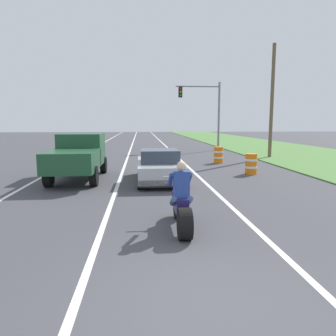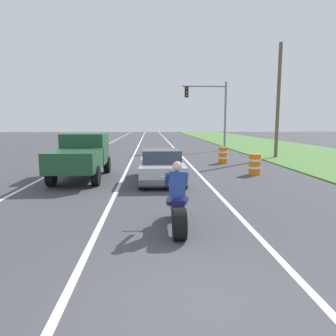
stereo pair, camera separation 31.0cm
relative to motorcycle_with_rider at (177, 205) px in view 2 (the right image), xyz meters
The scene contains 12 objects.
ground_plane 3.24m from the motorcycle_with_rider, 90.90° to the right, with size 160.00×160.00×0.00m, color #424247.
lane_stripe_left_solid 17.69m from the motorcycle_with_rider, 107.96° to the left, with size 0.14×120.00×0.01m, color white.
lane_stripe_right_solid 16.92m from the motorcycle_with_rider, 84.06° to the left, with size 0.14×120.00×0.01m, color white.
lane_stripe_centre_dashed 16.93m from the motorcycle_with_rider, 96.28° to the left, with size 0.14×120.00×0.01m, color white.
grass_verge_right 20.59m from the motorcycle_with_rider, 54.78° to the left, with size 10.00×120.00×0.06m, color #517F3D.
motorcycle_with_rider is the anchor object (origin of this frame).
sports_car_silver 6.24m from the motorcycle_with_rider, 91.24° to the left, with size 1.84×4.30×1.37m.
pickup_truck_left_lane_dark_green 7.94m from the motorcycle_with_rider, 117.27° to the left, with size 2.02×4.80×1.98m.
traffic_light_mast_near 21.89m from the motorcycle_with_rider, 76.92° to the left, with size 3.95×0.34×6.00m.
utility_pole_roadside 17.22m from the motorcycle_with_rider, 60.82° to the left, with size 0.24×0.24×7.82m, color brown.
construction_barrel_nearest 8.89m from the motorcycle_with_rider, 60.41° to the left, with size 0.58×0.58×1.00m.
construction_barrel_mid 12.63m from the motorcycle_with_rider, 72.28° to the left, with size 0.58×0.58×1.00m.
Camera 2 is at (-0.56, -3.92, 2.49)m, focal length 34.01 mm.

